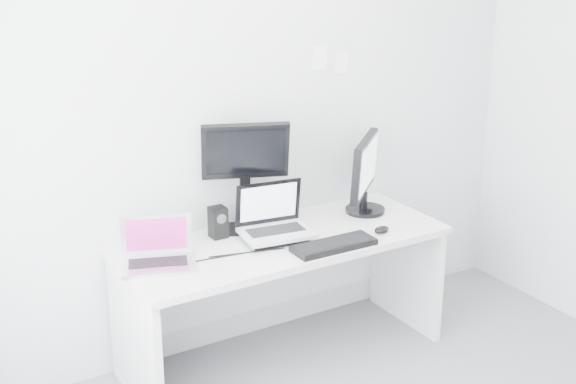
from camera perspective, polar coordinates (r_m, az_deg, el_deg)
name	(u,v)px	position (r m, az deg, el deg)	size (l,w,h in m)	color
back_wall	(250,114)	(4.51, -2.66, 5.49)	(3.60, 3.60, 0.00)	silver
desk	(283,299)	(4.56, -0.35, -7.53)	(1.80, 0.70, 0.73)	silver
macbook	(157,243)	(4.06, -9.17, -3.54)	(0.35, 0.27, 0.27)	#B9B9BE
speaker	(218,222)	(4.42, -4.92, -2.13)	(0.09, 0.09, 0.17)	black
dell_laptop	(277,213)	(4.33, -0.81, -1.49)	(0.37, 0.29, 0.31)	silver
rear_monitor	(245,175)	(4.42, -3.01, 1.18)	(0.47, 0.17, 0.64)	black
samsung_monitor	(366,174)	(4.74, 5.49, 1.25)	(0.51, 0.23, 0.47)	black
keyboard	(334,245)	(4.29, 3.23, -3.74)	(0.46, 0.16, 0.03)	black
mouse	(382,230)	(4.51, 6.57, -2.64)	(0.10, 0.07, 0.03)	black
wall_note_0	(320,58)	(4.67, 2.24, 9.37)	(0.10, 0.00, 0.14)	white
wall_note_1	(341,62)	(4.76, 3.76, 9.04)	(0.09, 0.00, 0.13)	white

